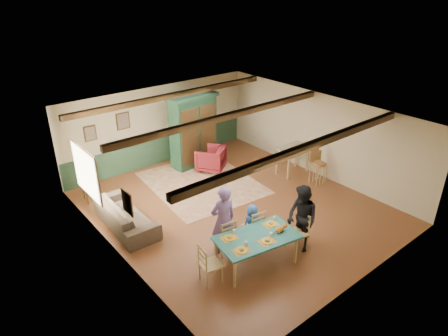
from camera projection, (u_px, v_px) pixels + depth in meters
floor at (235, 207)px, 11.38m from camera, size 8.00×8.00×0.00m
wall_back at (159, 125)px, 13.58m from camera, size 7.00×0.02×2.70m
wall_left at (115, 208)px, 8.80m from camera, size 0.02×8.00×2.70m
wall_right at (318, 135)px, 12.78m from camera, size 0.02×8.00×2.70m
ceiling at (236, 117)px, 10.20m from camera, size 7.00×8.00×0.02m
wainscot_back at (161, 150)px, 13.96m from camera, size 6.95×0.03×0.90m
ceiling_beam_front at (305, 148)px, 8.63m from camera, size 6.95×0.16×0.16m
ceiling_beam_mid at (226, 116)px, 10.52m from camera, size 6.95×0.16×0.16m
ceiling_beam_back at (173, 95)px, 12.33m from camera, size 6.95×0.16×0.16m
window_left at (85, 172)px, 9.92m from camera, size 0.06×1.60×1.30m
picture_left_wall at (127, 202)px, 8.23m from camera, size 0.04×0.42×0.52m
picture_back_a at (123, 121)px, 12.62m from camera, size 0.45×0.04×0.55m
picture_back_b at (90, 133)px, 12.06m from camera, size 0.38×0.04×0.48m
dining_table at (256, 251)px, 8.99m from camera, size 1.96×1.30×0.76m
dining_chair_far_left at (225, 236)px, 9.34m from camera, size 0.49×0.51×0.96m
dining_chair_far_right at (254, 226)px, 9.69m from camera, size 0.49×0.51×0.96m
dining_chair_end_left at (211, 264)px, 8.44m from camera, size 0.51×0.49×0.96m
dining_chair_end_right at (297, 232)px, 9.46m from camera, size 0.51×0.49×0.96m
person_man at (223, 220)px, 9.23m from camera, size 0.70×0.52×1.74m
person_woman at (302, 219)px, 9.35m from camera, size 0.76×0.90×1.66m
person_child at (252, 223)px, 9.74m from camera, size 0.54×0.40×1.01m
cat at (280, 229)px, 8.95m from camera, size 0.38×0.20×0.18m
place_setting_near_left at (242, 249)px, 8.36m from camera, size 0.45×0.37×0.11m
place_setting_near_center at (267, 239)px, 8.65m from camera, size 0.45×0.37×0.11m
place_setting_far_left at (230, 236)px, 8.75m from camera, size 0.45×0.37×0.11m
place_setting_far_right at (271, 222)px, 9.24m from camera, size 0.45×0.37×0.11m
area_rug at (202, 183)px, 12.70m from camera, size 3.41×3.92×0.01m
armoire at (193, 131)px, 13.44m from camera, size 1.78×0.79×2.47m
armchair at (211, 158)px, 13.40m from camera, size 1.24×1.24×0.82m
sofa at (125, 215)px, 10.41m from camera, size 0.99×2.35×0.68m
end_table at (92, 192)px, 11.63m from camera, size 0.49×0.49×0.54m
table_lamp at (89, 176)px, 11.40m from camera, size 0.29×0.29×0.49m
counter_table at (293, 160)px, 13.16m from camera, size 1.12×0.67×0.92m
bar_stool_left at (317, 167)px, 12.42m from camera, size 0.43×0.47×1.15m
bar_stool_right at (320, 167)px, 12.56m from camera, size 0.36×0.39×1.01m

